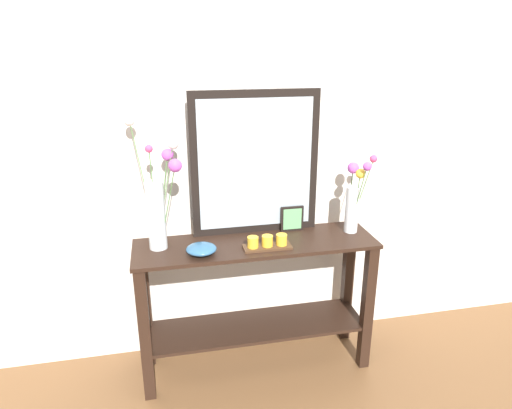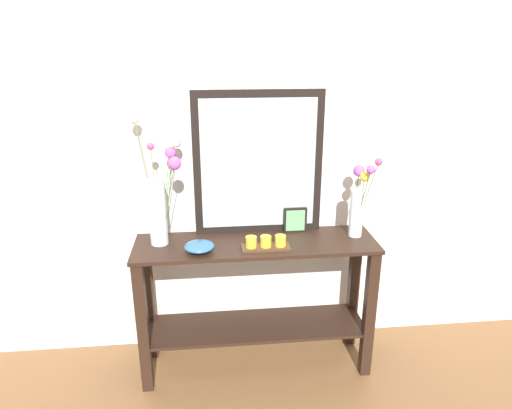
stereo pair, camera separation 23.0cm
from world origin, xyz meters
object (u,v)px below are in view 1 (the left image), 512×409
(picture_frame_small, at_px, (292,219))
(candle_tray, at_px, (267,243))
(vase_right, at_px, (354,198))
(tall_vase_left, at_px, (158,201))
(mirror_leaning, at_px, (255,164))
(console_table, at_px, (256,291))
(decorative_bowl, at_px, (201,249))

(picture_frame_small, bearing_deg, candle_tray, -134.02)
(vase_right, bearing_deg, tall_vase_left, 179.21)
(picture_frame_small, bearing_deg, mirror_leaning, 170.11)
(tall_vase_left, relative_size, vase_right, 1.51)
(vase_right, bearing_deg, console_table, -176.47)
(candle_tray, height_order, picture_frame_small, picture_frame_small)
(tall_vase_left, distance_m, candle_tray, 0.58)
(console_table, relative_size, candle_tray, 5.16)
(console_table, distance_m, picture_frame_small, 0.44)
(vase_right, relative_size, picture_frame_small, 3.07)
(candle_tray, distance_m, picture_frame_small, 0.27)
(mirror_leaning, distance_m, tall_vase_left, 0.54)
(mirror_leaning, height_order, tall_vase_left, mirror_leaning)
(vase_right, relative_size, candle_tray, 1.77)
(tall_vase_left, relative_size, candle_tray, 2.67)
(mirror_leaning, height_order, candle_tray, mirror_leaning)
(mirror_leaning, distance_m, picture_frame_small, 0.37)
(picture_frame_small, xyz_separation_m, decorative_bowl, (-0.52, -0.19, -0.04))
(console_table, xyz_separation_m, decorative_bowl, (-0.29, -0.08, 0.32))
(tall_vase_left, xyz_separation_m, vase_right, (1.03, -0.01, -0.05))
(vase_right, height_order, picture_frame_small, vase_right)
(console_table, height_order, picture_frame_small, picture_frame_small)
(vase_right, xyz_separation_m, decorative_bowl, (-0.84, -0.12, -0.17))
(console_table, distance_m, vase_right, 0.73)
(candle_tray, distance_m, decorative_bowl, 0.33)
(tall_vase_left, bearing_deg, vase_right, -0.79)
(tall_vase_left, relative_size, decorative_bowl, 4.39)
(tall_vase_left, xyz_separation_m, picture_frame_small, (0.71, 0.06, -0.18))
(console_table, bearing_deg, vase_right, 3.53)
(console_table, distance_m, tall_vase_left, 0.72)
(candle_tray, bearing_deg, decorative_bowl, -179.47)
(mirror_leaning, bearing_deg, tall_vase_left, -169.18)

